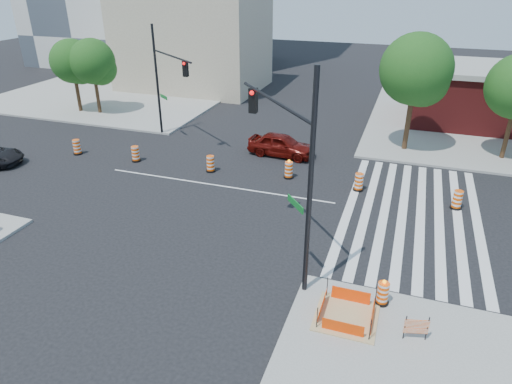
% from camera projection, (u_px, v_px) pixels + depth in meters
% --- Properties ---
extents(ground, '(120.00, 120.00, 0.00)m').
position_uv_depth(ground, '(217.00, 185.00, 26.77)').
color(ground, black).
rests_on(ground, ground).
extents(sidewalk_ne, '(22.00, 22.00, 0.15)m').
position_uv_depth(sidewalk_ne, '(511.00, 125.00, 36.72)').
color(sidewalk_ne, gray).
rests_on(sidewalk_ne, ground).
extents(sidewalk_nw, '(22.00, 22.00, 0.15)m').
position_uv_depth(sidewalk_nw, '(127.00, 90.00, 47.28)').
color(sidewalk_nw, gray).
rests_on(sidewalk_nw, ground).
extents(crosswalk_east, '(6.75, 13.50, 0.01)m').
position_uv_depth(crosswalk_east, '(411.00, 215.00, 23.55)').
color(crosswalk_east, silver).
rests_on(crosswalk_east, ground).
extents(lane_centerline, '(14.00, 0.12, 0.01)m').
position_uv_depth(lane_centerline, '(217.00, 185.00, 26.76)').
color(lane_centerline, silver).
rests_on(lane_centerline, ground).
extents(excavation_pit, '(2.20, 2.20, 0.90)m').
position_uv_depth(excavation_pit, '(346.00, 316.00, 16.39)').
color(excavation_pit, tan).
rests_on(excavation_pit, ground).
extents(beige_midrise, '(14.00, 10.00, 10.00)m').
position_uv_depth(beige_midrise, '(193.00, 38.00, 46.75)').
color(beige_midrise, tan).
rests_on(beige_midrise, ground).
extents(red_coupe, '(4.63, 2.14, 1.54)m').
position_uv_depth(red_coupe, '(281.00, 145.00, 30.69)').
color(red_coupe, '#520B07').
rests_on(red_coupe, ground).
extents(signal_pole_se, '(4.36, 5.05, 8.62)m').
position_uv_depth(signal_pole_se, '(289.00, 151.00, 17.13)').
color(signal_pole_se, black).
rests_on(signal_pole_se, ground).
extents(signal_pole_nw, '(4.81, 3.72, 7.87)m').
position_uv_depth(signal_pole_nw, '(165.00, 74.00, 31.70)').
color(signal_pole_nw, black).
rests_on(signal_pole_nw, ground).
extents(pit_drum, '(0.54, 0.54, 1.06)m').
position_uv_depth(pit_drum, '(383.00, 294.00, 16.92)').
color(pit_drum, black).
rests_on(pit_drum, ground).
extents(barricade, '(0.81, 0.24, 0.97)m').
position_uv_depth(barricade, '(416.00, 327.00, 15.22)').
color(barricade, '#FC5105').
rests_on(barricade, ground).
extents(tree_north_a, '(3.68, 3.68, 6.26)m').
position_uv_depth(tree_north_a, '(73.00, 64.00, 38.55)').
color(tree_north_a, '#382314').
rests_on(tree_north_a, ground).
extents(tree_north_b, '(3.75, 3.75, 6.37)m').
position_uv_depth(tree_north_b, '(93.00, 64.00, 38.02)').
color(tree_north_b, '#382314').
rests_on(tree_north_b, ground).
extents(tree_north_c, '(4.66, 4.66, 7.92)m').
position_uv_depth(tree_north_c, '(416.00, 73.00, 29.59)').
color(tree_north_c, '#382314').
rests_on(tree_north_c, ground).
extents(median_drum_0, '(0.60, 0.60, 1.02)m').
position_uv_depth(median_drum_0, '(77.00, 147.00, 31.06)').
color(median_drum_0, black).
rests_on(median_drum_0, ground).
extents(median_drum_1, '(0.60, 0.60, 1.02)m').
position_uv_depth(median_drum_1, '(136.00, 154.00, 29.91)').
color(median_drum_1, black).
rests_on(median_drum_1, ground).
extents(median_drum_2, '(0.60, 0.60, 1.02)m').
position_uv_depth(median_drum_2, '(211.00, 164.00, 28.39)').
color(median_drum_2, black).
rests_on(median_drum_2, ground).
extents(median_drum_3, '(0.60, 0.60, 1.18)m').
position_uv_depth(median_drum_3, '(289.00, 170.00, 27.52)').
color(median_drum_3, black).
rests_on(median_drum_3, ground).
extents(median_drum_4, '(0.60, 0.60, 1.02)m').
position_uv_depth(median_drum_4, '(359.00, 183.00, 25.97)').
color(median_drum_4, black).
rests_on(median_drum_4, ground).
extents(median_drum_5, '(0.60, 0.60, 1.02)m').
position_uv_depth(median_drum_5, '(457.00, 200.00, 23.98)').
color(median_drum_5, black).
rests_on(median_drum_5, ground).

